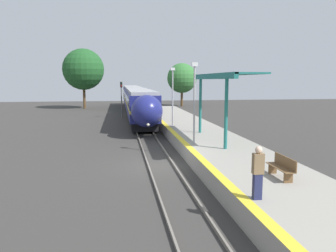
{
  "coord_description": "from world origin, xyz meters",
  "views": [
    {
      "loc": [
        -2.26,
        -17.98,
        4.81
      ],
      "look_at": [
        0.56,
        0.88,
        2.14
      ],
      "focal_mm": 35.0,
      "sensor_mm": 36.0,
      "label": 1
    }
  ],
  "objects": [
    {
      "name": "lamppost_mid",
      "position": [
        2.37,
        10.24,
        3.77
      ],
      "size": [
        0.36,
        0.2,
        5.02
      ],
      "color": "#9E9EA3",
      "rests_on": "platform_right"
    },
    {
      "name": "background_tree_left",
      "position": [
        -8.16,
        39.78,
        6.65
      ],
      "size": [
        6.95,
        6.95,
        10.14
      ],
      "color": "brown",
      "rests_on": "ground_plane"
    },
    {
      "name": "person_waiting",
      "position": [
        2.22,
        -8.07,
        1.82
      ],
      "size": [
        0.36,
        0.24,
        1.8
      ],
      "color": "navy",
      "rests_on": "platform_right"
    },
    {
      "name": "platform_right",
      "position": [
        3.91,
        0.0,
        0.44
      ],
      "size": [
        4.62,
        64.0,
        0.89
      ],
      "color": "gray",
      "rests_on": "ground_plane"
    },
    {
      "name": "lamppost_near",
      "position": [
        2.37,
        1.9,
        3.77
      ],
      "size": [
        0.36,
        0.2,
        5.02
      ],
      "color": "#9E9EA3",
      "rests_on": "platform_right"
    },
    {
      "name": "background_tree_right",
      "position": [
        9.34,
        42.18,
        5.21
      ],
      "size": [
        5.49,
        5.49,
        7.97
      ],
      "color": "brown",
      "rests_on": "ground_plane"
    },
    {
      "name": "rail_right",
      "position": [
        0.72,
        0.0,
        0.07
      ],
      "size": [
        0.08,
        90.0,
        0.15
      ],
      "primitive_type": "cube",
      "color": "slate",
      "rests_on": "ground_plane"
    },
    {
      "name": "platform_bench",
      "position": [
        4.21,
        -5.95,
        1.36
      ],
      "size": [
        0.44,
        1.75,
        0.89
      ],
      "color": "brown",
      "rests_on": "platform_right"
    },
    {
      "name": "ground_plane",
      "position": [
        0.0,
        0.0,
        0.0
      ],
      "size": [
        120.0,
        120.0,
        0.0
      ],
      "primitive_type": "plane",
      "color": "#383533"
    },
    {
      "name": "train",
      "position": [
        0.0,
        28.61,
        2.18
      ],
      "size": [
        2.79,
        42.0,
        3.8
      ],
      "color": "black",
      "rests_on": "ground_plane"
    },
    {
      "name": "railway_signal",
      "position": [
        -1.96,
        24.02,
        2.81
      ],
      "size": [
        0.28,
        0.28,
        4.63
      ],
      "color": "#59595E",
      "rests_on": "ground_plane"
    },
    {
      "name": "station_canopy",
      "position": [
        4.32,
        2.9,
        4.9
      ],
      "size": [
        2.02,
        9.01,
        4.37
      ],
      "color": "#1E6B66",
      "rests_on": "platform_right"
    },
    {
      "name": "rail_left",
      "position": [
        -0.72,
        0.0,
        0.07
      ],
      "size": [
        0.08,
        90.0,
        0.15
      ],
      "primitive_type": "cube",
      "color": "slate",
      "rests_on": "ground_plane"
    }
  ]
}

